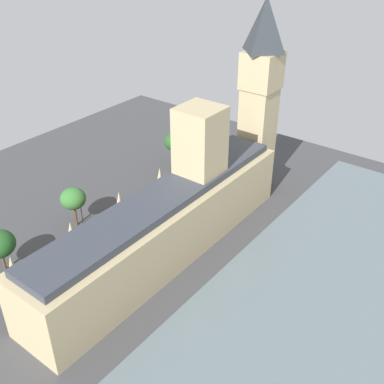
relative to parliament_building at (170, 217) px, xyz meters
name	(u,v)px	position (x,y,z in m)	size (l,w,h in m)	color
ground_plane	(159,250)	(1.99, 1.86, -8.58)	(146.21, 146.21, 0.00)	#424244
river_thames	(310,325)	(-34.63, 1.86, -8.46)	(42.98, 131.59, 0.25)	slate
parliament_building	(170,217)	(0.00, 0.00, 0.00)	(13.77, 69.96, 30.24)	tan
clock_tower	(260,94)	(0.92, -37.21, 17.05)	(8.65, 8.65, 49.61)	tan
car_blue_midblock	(190,188)	(12.09, -22.80, -7.70)	(1.87, 4.51, 1.74)	navy
double_decker_bus_corner	(154,193)	(15.90, -12.68, -5.95)	(2.94, 10.58, 4.75)	red
car_white_opposite_hall	(125,221)	(15.12, -0.94, -7.70)	(2.00, 4.27, 1.74)	silver
double_decker_bus_leading	(92,235)	(15.19, 9.39, -5.95)	(2.73, 10.52, 4.75)	red
car_dark_green_far_end	(54,268)	(14.70, 20.62, -7.70)	(2.10, 4.73, 1.74)	#19472D
car_silver_by_river_gate	(14,294)	(14.43, 30.44, -7.70)	(2.08, 4.44, 1.74)	#B7B7BC
pedestrian_trailing	(72,276)	(9.66, 20.04, -7.81)	(0.71, 0.67, 1.71)	black
pedestrian_near_tower	(165,211)	(10.34, -10.28, -7.90)	(0.64, 0.64, 1.53)	#336B60
plane_tree_under_trees	(175,142)	(24.79, -32.13, -0.98)	(6.39, 6.39, 10.36)	brown
plane_tree_slot_10	(73,199)	(23.99, 6.51, -1.12)	(6.04, 6.04, 10.07)	brown
street_lamp_slot_11	(81,206)	(23.40, 5.16, -3.73)	(0.56, 0.56, 7.05)	black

